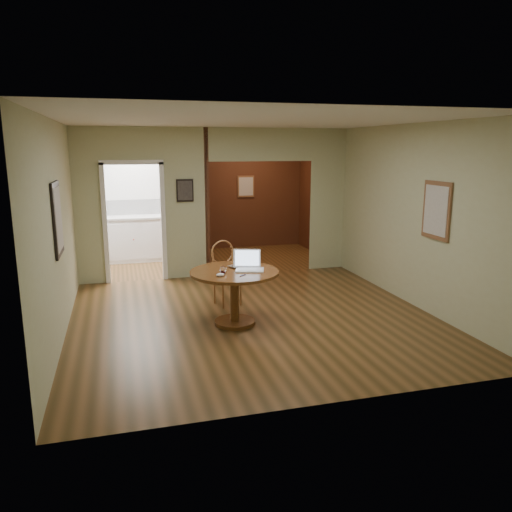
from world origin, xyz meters
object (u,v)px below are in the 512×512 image
object	(u,v)px
dining_table	(235,285)
chair	(225,269)
closed_laptop	(243,266)
open_laptop	(249,265)

from	to	relation	value
dining_table	chair	xyz separation A→B (m)	(0.07, 0.92, -0.01)
closed_laptop	open_laptop	bearing A→B (deg)	-105.87
dining_table	open_laptop	size ratio (longest dim) A/B	2.77
open_laptop	closed_laptop	world-z (taller)	open_laptop
chair	open_laptop	size ratio (longest dim) A/B	2.27
chair	dining_table	bearing A→B (deg)	-109.23
dining_table	open_laptop	xyz separation A→B (m)	(0.20, 0.02, 0.26)
open_laptop	dining_table	bearing A→B (deg)	-155.99
open_laptop	closed_laptop	size ratio (longest dim) A/B	1.17
open_laptop	closed_laptop	xyz separation A→B (m)	(-0.04, 0.15, -0.05)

